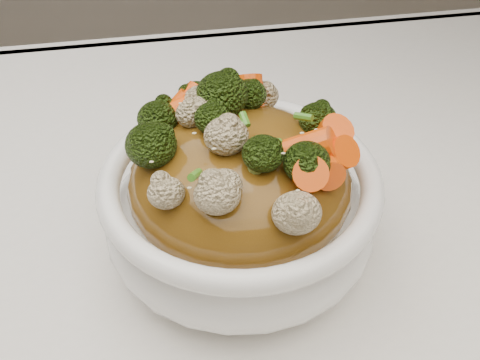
{
  "coord_description": "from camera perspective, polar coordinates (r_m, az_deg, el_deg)",
  "views": [
    {
      "loc": [
        -0.01,
        -0.25,
        1.08
      ],
      "look_at": [
        0.05,
        0.04,
        0.82
      ],
      "focal_mm": 42.0,
      "sensor_mm": 36.0,
      "label": 1
    }
  ],
  "objects": [
    {
      "name": "scallions",
      "position": [
        0.36,
        0.0,
        6.64
      ],
      "size": [
        0.15,
        0.15,
        0.02
      ],
      "primitive_type": null,
      "rotation": [
        0.0,
        0.0,
        0.34
      ],
      "color": "#3E7E1D",
      "rests_on": "sauce_base"
    },
    {
      "name": "bowl",
      "position": [
        0.41,
        -0.0,
        -3.1
      ],
      "size": [
        0.25,
        0.25,
        0.08
      ],
      "primitive_type": null,
      "rotation": [
        0.0,
        0.0,
        0.34
      ],
      "color": "white",
      "rests_on": "tablecloth"
    },
    {
      "name": "carrots",
      "position": [
        0.36,
        -0.0,
        6.52
      ],
      "size": [
        0.2,
        0.2,
        0.05
      ],
      "primitive_type": null,
      "rotation": [
        0.0,
        0.0,
        0.34
      ],
      "color": "#FF5308",
      "rests_on": "sauce_base"
    },
    {
      "name": "tablecloth",
      "position": [
        0.43,
        -5.27,
        -13.44
      ],
      "size": [
        1.2,
        0.8,
        0.04
      ],
      "primitive_type": "cube",
      "color": "white",
      "rests_on": "dining_table"
    },
    {
      "name": "sauce_base",
      "position": [
        0.39,
        -0.0,
        -0.3
      ],
      "size": [
        0.2,
        0.2,
        0.09
      ],
      "primitive_type": "ellipsoid",
      "rotation": [
        0.0,
        0.0,
        0.34
      ],
      "color": "brown",
      "rests_on": "bowl"
    },
    {
      "name": "cauliflower",
      "position": [
        0.36,
        -0.0,
        6.16
      ],
      "size": [
        0.2,
        0.2,
        0.03
      ],
      "primitive_type": null,
      "rotation": [
        0.0,
        0.0,
        0.34
      ],
      "color": "beige",
      "rests_on": "sauce_base"
    },
    {
      "name": "broccoli",
      "position": [
        0.36,
        -0.0,
        6.4
      ],
      "size": [
        0.2,
        0.2,
        0.04
      ],
      "primitive_type": null,
      "rotation": [
        0.0,
        0.0,
        0.34
      ],
      "color": "black",
      "rests_on": "sauce_base"
    },
    {
      "name": "sesame_seeds",
      "position": [
        0.36,
        -0.0,
        6.64
      ],
      "size": [
        0.18,
        0.18,
        0.01
      ],
      "primitive_type": null,
      "rotation": [
        0.0,
        0.0,
        0.34
      ],
      "color": "beige",
      "rests_on": "sauce_base"
    }
  ]
}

